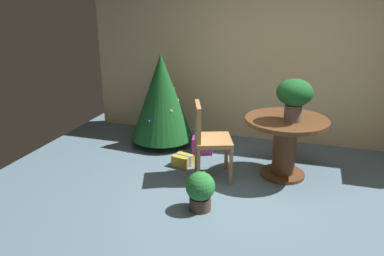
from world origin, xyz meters
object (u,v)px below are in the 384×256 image
Objects in this scene: round_dining_table at (285,139)px; gift_box_gold at (183,160)px; wooden_chair_left at (207,136)px; holiday_tree at (162,97)px; gift_box_purple at (203,144)px; flower_vase at (294,95)px; potted_plant at (200,190)px.

gift_box_gold is at bearing -175.81° from round_dining_table.
wooden_chair_left is at bearing -30.44° from gift_box_gold.
holiday_tree reaches higher than gift_box_purple.
round_dining_table is 0.95m from wooden_chair_left.
round_dining_table is 3.62× the size of gift_box_gold.
gift_box_gold is at bearing -102.49° from gift_box_purple.
gift_box_gold is at bearing -178.93° from flower_vase.
gift_box_gold is 0.65× the size of potted_plant.
potted_plant is (-0.82, -1.01, -0.83)m from flower_vase.
holiday_tree is 0.91m from gift_box_purple.
round_dining_table is at bearing 4.19° from gift_box_gold.
holiday_tree reaches higher than wooden_chair_left.
holiday_tree reaches higher than flower_vase.
holiday_tree is 1.07m from gift_box_gold.
potted_plant is at bearing -124.79° from round_dining_table.
potted_plant is (-0.75, -1.08, -0.26)m from round_dining_table.
flower_vase is 2.01m from holiday_tree.
flower_vase is 1.54m from potted_plant.
wooden_chair_left is at bearing -43.31° from holiday_tree.
potted_plant is at bearing -79.65° from wooden_chair_left.
holiday_tree is (-1.82, 0.55, 0.25)m from round_dining_table.
holiday_tree is at bearing 161.79° from flower_vase.
round_dining_table reaches higher than gift_box_gold.
wooden_chair_left is (-0.96, -0.26, -0.51)m from flower_vase.
gift_box_gold is (-0.39, 0.23, -0.47)m from wooden_chair_left.
holiday_tree is 2.02m from potted_plant.
wooden_chair_left is 3.42× the size of gift_box_gold.
gift_box_purple is (-1.16, 0.45, -0.38)m from round_dining_table.
gift_box_gold is (-1.35, -0.03, -0.98)m from flower_vase.
flower_vase is at bearing -23.09° from gift_box_purple.
gift_box_purple is at bearing 158.64° from round_dining_table.
holiday_tree reaches higher than round_dining_table.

